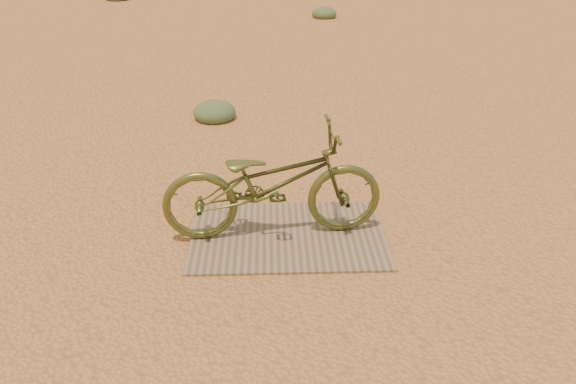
{
  "coord_description": "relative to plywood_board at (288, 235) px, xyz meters",
  "views": [
    {
      "loc": [
        -0.72,
        -3.56,
        2.52
      ],
      "look_at": [
        -0.58,
        0.45,
        0.42
      ],
      "focal_mm": 35.0,
      "sensor_mm": 36.0,
      "label": 1
    }
  ],
  "objects": [
    {
      "name": "kale_a",
      "position": [
        -0.85,
        2.89,
        -0.01
      ],
      "size": [
        0.55,
        0.55,
        0.3
      ],
      "primitive_type": "ellipsoid",
      "color": "#4D5E40",
      "rests_on": "ground"
    },
    {
      "name": "bicycle",
      "position": [
        -0.12,
        0.02,
        0.48
      ],
      "size": [
        1.83,
        0.76,
        0.94
      ],
      "primitive_type": "imported",
      "rotation": [
        0.0,
        0.0,
        1.65
      ],
      "color": "#4C5225",
      "rests_on": "plywood_board"
    },
    {
      "name": "ground",
      "position": [
        0.58,
        -0.45,
        -0.01
      ],
      "size": [
        120.0,
        120.0,
        0.0
      ],
      "primitive_type": "plane",
      "color": "tan",
      "rests_on": "ground"
    },
    {
      "name": "kale_b",
      "position": [
        1.21,
        9.81,
        -0.01
      ],
      "size": [
        0.59,
        0.59,
        0.33
      ],
      "primitive_type": "ellipsoid",
      "color": "#4D5E40",
      "rests_on": "ground"
    },
    {
      "name": "kale_c",
      "position": [
        -4.35,
        12.67,
        -0.01
      ],
      "size": [
        0.69,
        0.69,
        0.38
      ],
      "primitive_type": "ellipsoid",
      "color": "#4D5E40",
      "rests_on": "ground"
    },
    {
      "name": "plywood_board",
      "position": [
        0.0,
        0.0,
        0.0
      ],
      "size": [
        1.63,
        1.09,
        0.02
      ],
      "primitive_type": "cube",
      "color": "#7F6B56",
      "rests_on": "ground"
    }
  ]
}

